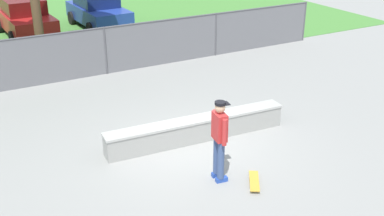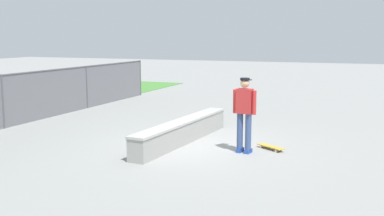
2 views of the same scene
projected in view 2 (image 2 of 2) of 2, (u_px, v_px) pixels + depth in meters
The scene contains 5 objects.
ground_plane at pixel (200, 147), 12.13m from camera, with size 80.00×80.00×0.00m, color gray.
concrete_ledge at pixel (183, 131), 12.61m from camera, with size 4.82×0.79×0.60m.
skateboarder at pixel (244, 111), 11.36m from camera, with size 0.34×0.59×1.84m.
skateboard at pixel (271, 147), 11.83m from camera, with size 0.61×0.78×0.09m.
chainlink_fence at pixel (2, 99), 14.37m from camera, with size 17.86×0.07×1.67m.
Camera 2 is at (-11.05, -4.24, 2.84)m, focal length 44.03 mm.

